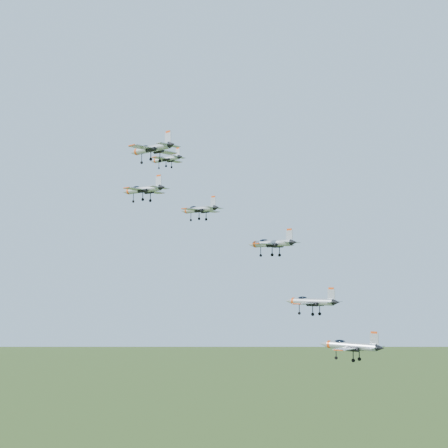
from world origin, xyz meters
The scene contains 7 objects.
jet_lead centered at (-14.65, 9.55, 138.12)m, with size 10.84×8.96×2.90m.
jet_left_high centered at (-9.44, -4.41, 128.52)m, with size 13.14×10.83×3.52m.
jet_right_high centered at (0.77, -13.21, 134.89)m, with size 13.36×11.12×3.57m.
jet_left_low centered at (18.71, 3.14, 116.13)m, with size 12.85×10.76×3.44m.
jet_right_low centered at (8.84, -8.00, 122.65)m, with size 10.80×9.03×2.89m.
jet_trail centered at (28.16, 1.81, 104.70)m, with size 12.67×10.58×3.39m.
jet_extra centered at (34.51, 5.08, 96.50)m, with size 13.59×11.24×3.63m.
Camera 1 is at (82.63, -105.53, 108.99)m, focal length 50.00 mm.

